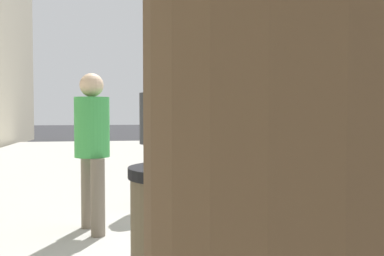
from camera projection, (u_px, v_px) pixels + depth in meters
ground_plane at (262, 232)px, 5.21m from camera, size 80.00×80.00×0.00m
sidewalk_slab at (2, 237)px, 4.73m from camera, size 28.00×6.00×0.15m
parking_meter at (200, 133)px, 5.80m from camera, size 0.36×0.12×1.41m
pedestrian_at_meter at (154, 127)px, 5.79m from camera, size 0.55×0.40×1.84m
pedestrian_bystander at (92, 139)px, 4.64m from camera, size 0.50×0.38×1.73m
parked_sedan_near at (292, 143)px, 7.72m from camera, size 4.47×2.10×1.77m
parked_van_far at (215, 117)px, 14.16m from camera, size 5.21×2.13×2.18m
trash_bin at (180, 254)px, 2.43m from camera, size 0.59×0.59×1.01m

